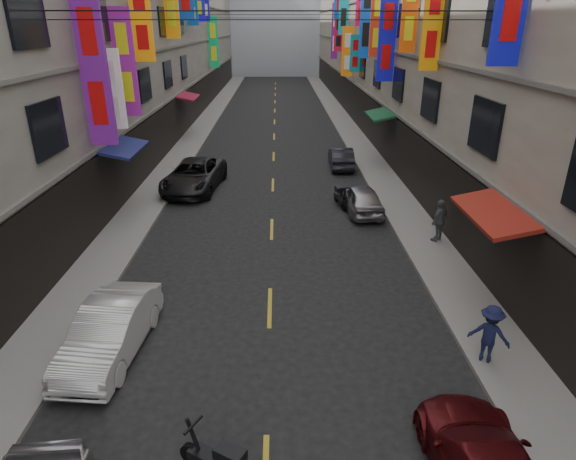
{
  "coord_description": "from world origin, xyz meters",
  "views": [
    {
      "loc": [
        0.29,
        5.64,
        7.79
      ],
      "look_at": [
        0.46,
        13.82,
        4.3
      ],
      "focal_mm": 30.0,
      "sensor_mm": 36.0,
      "label": 1
    }
  ],
  "objects_px": {
    "scooter_far_right": "(340,197)",
    "car_right_mid": "(361,199)",
    "car_left_mid": "(110,331)",
    "car_right_far": "(341,157)",
    "pedestrian_rfar": "(440,220)",
    "car_left_far": "(194,175)",
    "pedestrian_rnear": "(490,334)"
  },
  "relations": [
    {
      "from": "pedestrian_rnear",
      "to": "car_right_far",
      "type": "bearing_deg",
      "value": -55.02
    },
    {
      "from": "scooter_far_right",
      "to": "car_left_far",
      "type": "distance_m",
      "value": 7.65
    },
    {
      "from": "car_right_mid",
      "to": "pedestrian_rfar",
      "type": "bearing_deg",
      "value": 120.62
    },
    {
      "from": "car_left_mid",
      "to": "car_right_far",
      "type": "bearing_deg",
      "value": 70.5
    },
    {
      "from": "pedestrian_rnear",
      "to": "scooter_far_right",
      "type": "bearing_deg",
      "value": -48.45
    },
    {
      "from": "car_right_mid",
      "to": "car_right_far",
      "type": "distance_m",
      "value": 7.39
    },
    {
      "from": "car_right_far",
      "to": "scooter_far_right",
      "type": "bearing_deg",
      "value": 84.42
    },
    {
      "from": "car_right_far",
      "to": "car_left_mid",
      "type": "bearing_deg",
      "value": 66.89
    },
    {
      "from": "car_left_far",
      "to": "car_right_far",
      "type": "xyz_separation_m",
      "value": [
        8.0,
        3.95,
        -0.13
      ]
    },
    {
      "from": "scooter_far_right",
      "to": "car_right_mid",
      "type": "xyz_separation_m",
      "value": [
        0.83,
        -0.81,
        0.18
      ]
    },
    {
      "from": "car_left_far",
      "to": "car_right_mid",
      "type": "distance_m",
      "value": 8.71
    },
    {
      "from": "pedestrian_rnear",
      "to": "car_left_mid",
      "type": "bearing_deg",
      "value": 26.75
    },
    {
      "from": "car_left_mid",
      "to": "pedestrian_rfar",
      "type": "relative_size",
      "value": 2.45
    },
    {
      "from": "car_left_mid",
      "to": "pedestrian_rnear",
      "type": "height_order",
      "value": "pedestrian_rnear"
    },
    {
      "from": "car_right_mid",
      "to": "pedestrian_rfar",
      "type": "relative_size",
      "value": 2.2
    },
    {
      "from": "scooter_far_right",
      "to": "pedestrian_rfar",
      "type": "height_order",
      "value": "pedestrian_rfar"
    },
    {
      "from": "scooter_far_right",
      "to": "car_right_mid",
      "type": "distance_m",
      "value": 1.17
    },
    {
      "from": "scooter_far_right",
      "to": "pedestrian_rfar",
      "type": "xyz_separation_m",
      "value": [
        3.24,
        -4.27,
        0.51
      ]
    },
    {
      "from": "car_left_mid",
      "to": "car_left_far",
      "type": "relative_size",
      "value": 0.77
    },
    {
      "from": "scooter_far_right",
      "to": "car_right_far",
      "type": "bearing_deg",
      "value": -106.67
    },
    {
      "from": "scooter_far_right",
      "to": "pedestrian_rfar",
      "type": "bearing_deg",
      "value": 117.67
    },
    {
      "from": "car_left_far",
      "to": "pedestrian_rfar",
      "type": "xyz_separation_m",
      "value": [
        10.41,
        -6.9,
        0.22
      ]
    },
    {
      "from": "pedestrian_rnear",
      "to": "pedestrian_rfar",
      "type": "height_order",
      "value": "pedestrian_rfar"
    },
    {
      "from": "car_right_mid",
      "to": "pedestrian_rnear",
      "type": "relative_size",
      "value": 2.4
    },
    {
      "from": "car_left_far",
      "to": "pedestrian_rfar",
      "type": "distance_m",
      "value": 12.5
    },
    {
      "from": "car_right_far",
      "to": "pedestrian_rnear",
      "type": "bearing_deg",
      "value": 96.02
    },
    {
      "from": "scooter_far_right",
      "to": "car_right_mid",
      "type": "height_order",
      "value": "car_right_mid"
    },
    {
      "from": "scooter_far_right",
      "to": "pedestrian_rfar",
      "type": "distance_m",
      "value": 5.39
    },
    {
      "from": "car_left_mid",
      "to": "pedestrian_rfar",
      "type": "bearing_deg",
      "value": 37.35
    },
    {
      "from": "car_left_mid",
      "to": "pedestrian_rfar",
      "type": "xyz_separation_m",
      "value": [
        10.41,
        6.55,
        0.28
      ]
    },
    {
      "from": "car_left_mid",
      "to": "pedestrian_rfar",
      "type": "distance_m",
      "value": 12.3
    },
    {
      "from": "scooter_far_right",
      "to": "car_right_mid",
      "type": "bearing_deg",
      "value": 126.26
    }
  ]
}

